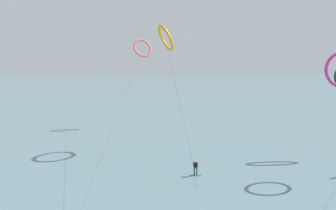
% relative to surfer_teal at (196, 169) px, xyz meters
% --- Properties ---
extents(sea_water, '(400.00, 200.00, 0.08)m').
position_rel_surfer_teal_xyz_m(sea_water, '(-3.05, 82.33, -0.78)').
color(sea_water, slate).
rests_on(sea_water, ground).
extents(surfer_teal, '(1.40, 0.59, 1.70)m').
position_rel_surfer_teal_xyz_m(surfer_teal, '(0.00, 0.00, 0.00)').
color(surfer_teal, teal).
rests_on(surfer_teal, ground).
extents(kite_coral, '(4.44, 43.44, 16.30)m').
position_rel_surfer_teal_xyz_m(kite_coral, '(-7.68, 27.20, 13.68)').
color(kite_coral, '#EA7260').
rests_on(kite_coral, ground).
extents(kite_amber, '(4.95, 15.29, 17.59)m').
position_rel_surfer_teal_xyz_m(kite_amber, '(-3.28, 13.00, 14.84)').
color(kite_amber, orange).
rests_on(kite_amber, ground).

